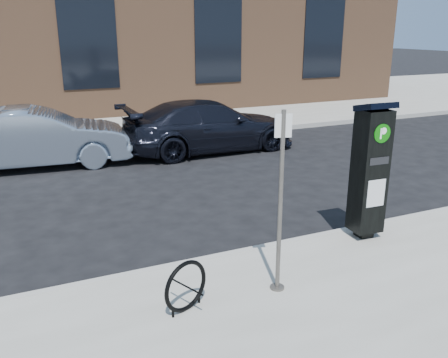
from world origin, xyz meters
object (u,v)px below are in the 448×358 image
sign_pole (280,205)px  car_silver (37,138)px  parking_kiosk (370,170)px  bike_rack (186,286)px  car_dark (209,126)px

sign_pole → car_silver: bearing=123.0°
parking_kiosk → bike_rack: parking_kiosk is taller
car_silver → car_dark: bearing=-87.6°
parking_kiosk → bike_rack: bearing=-163.0°
parking_kiosk → sign_pole: bearing=-155.0°
parking_kiosk → car_dark: (0.11, 6.75, -0.55)m
sign_pole → car_silver: (-2.35, 7.83, -0.55)m
sign_pole → bike_rack: size_ratio=3.61×
car_silver → car_dark: car_silver is taller
parking_kiosk → sign_pole: sign_pole is taller
bike_rack → car_dark: bearing=43.0°
parking_kiosk → car_silver: bearing=125.7°
parking_kiosk → car_dark: bearing=92.3°
parking_kiosk → car_dark: 6.77m
car_silver → car_dark: (4.56, -0.25, -0.02)m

